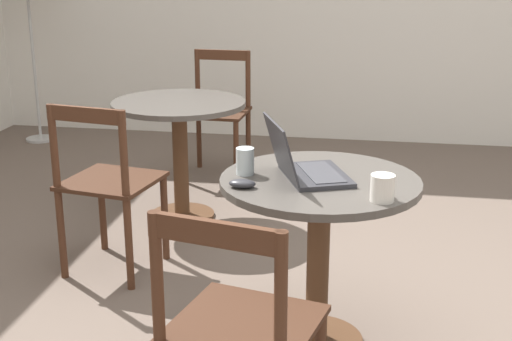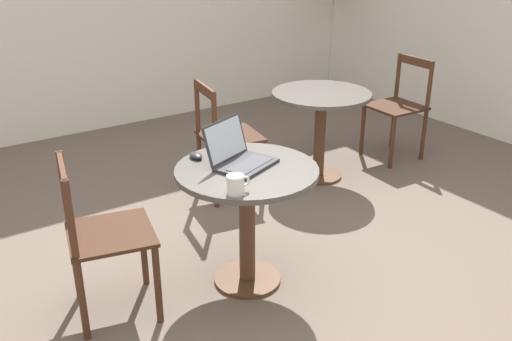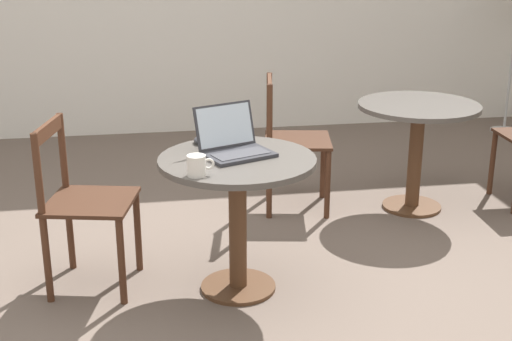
% 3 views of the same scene
% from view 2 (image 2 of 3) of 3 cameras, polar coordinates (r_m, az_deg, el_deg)
% --- Properties ---
extents(ground_plane, '(16.00, 16.00, 0.00)m').
position_cam_2_polar(ground_plane, '(3.32, 1.62, -11.51)').
color(ground_plane, '#66564C').
extents(cafe_table_near, '(0.77, 0.77, 0.71)m').
position_cam_2_polar(cafe_table_near, '(3.10, -0.92, -2.52)').
color(cafe_table_near, '#51331E').
rests_on(cafe_table_near, ground_plane).
extents(cafe_table_mid, '(0.77, 0.77, 0.71)m').
position_cam_2_polar(cafe_table_mid, '(4.51, 6.49, 5.80)').
color(cafe_table_mid, '#51331E').
rests_on(cafe_table_mid, ground_plane).
extents(chair_near_left, '(0.50, 0.50, 0.87)m').
position_cam_2_polar(chair_near_left, '(2.99, -15.10, -6.45)').
color(chair_near_left, '#472819').
rests_on(chair_near_left, ground_plane).
extents(chair_mid_left, '(0.49, 0.49, 0.87)m').
position_cam_2_polar(chair_mid_left, '(4.21, -3.13, 3.24)').
color(chair_mid_left, '#472819').
rests_on(chair_mid_left, ground_plane).
extents(chair_mid_right, '(0.44, 0.44, 0.87)m').
position_cam_2_polar(chair_mid_right, '(5.09, 14.08, 6.15)').
color(chair_mid_right, '#472819').
rests_on(chair_mid_right, ground_plane).
extents(laptop, '(0.40, 0.38, 0.23)m').
position_cam_2_polar(laptop, '(3.06, -1.65, 1.41)').
color(laptop, '#2D2D33').
rests_on(laptop, cafe_table_near).
extents(mouse, '(0.06, 0.10, 0.03)m').
position_cam_2_polar(mouse, '(3.17, -6.04, 1.49)').
color(mouse, '#2D2D33').
rests_on(mouse, cafe_table_near).
extents(mug, '(0.12, 0.08, 0.10)m').
position_cam_2_polar(mug, '(2.73, -2.02, -1.42)').
color(mug, silver).
rests_on(mug, cafe_table_near).
extents(drinking_glass, '(0.07, 0.07, 0.11)m').
position_cam_2_polar(drinking_glass, '(3.25, -3.69, 2.81)').
color(drinking_glass, silver).
rests_on(drinking_glass, cafe_table_near).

